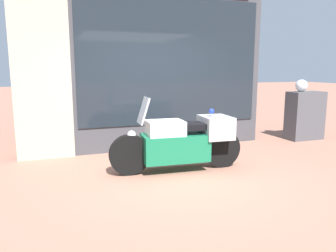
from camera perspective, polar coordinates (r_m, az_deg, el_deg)
ground_plane at (r=5.50m, az=2.63°, el=-8.36°), size 60.00×60.00×0.00m
shop_building at (r=7.00m, az=-6.99°, el=10.70°), size 5.31×0.55×3.64m
window_display at (r=7.39m, az=-0.14°, el=0.14°), size 3.80×0.30×1.96m
paramedic_motorcycle at (r=5.59m, az=2.72°, el=-2.48°), size 2.31×0.69×1.28m
utility_cabinet at (r=8.73m, az=22.72°, el=1.69°), size 0.88×0.45×1.18m
white_helmet at (r=8.64m, az=22.22°, el=6.54°), size 0.29×0.29×0.29m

